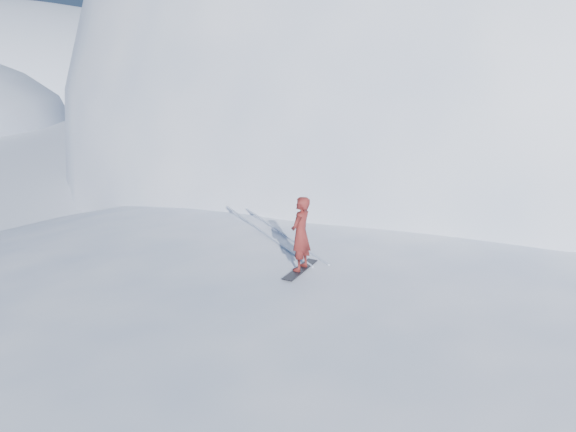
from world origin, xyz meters
name	(u,v)px	position (x,y,z in m)	size (l,w,h in m)	color
ground	(361,416)	(0.00, 0.00, 0.00)	(400.00, 400.00, 0.00)	white
near_ridge	(347,339)	(1.00, 3.00, 0.00)	(36.00, 28.00, 4.80)	white
summit_peak	(469,152)	(22.00, 26.00, 0.00)	(60.00, 56.00, 56.00)	white
peak_shoulder	(367,179)	(10.00, 20.00, 0.00)	(28.00, 24.00, 18.00)	white
wind_bumps	(304,367)	(-0.56, 2.12, 0.00)	(16.00, 14.40, 1.00)	white
snowboard	(300,269)	(-0.48, 2.69, 2.41)	(1.44, 0.27, 0.02)	black
snowboarder	(301,234)	(-0.48, 2.69, 3.35)	(0.68, 0.44, 1.85)	maroon
board_tracks	(270,230)	(-0.38, 5.72, 2.42)	(1.47, 5.94, 0.04)	silver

